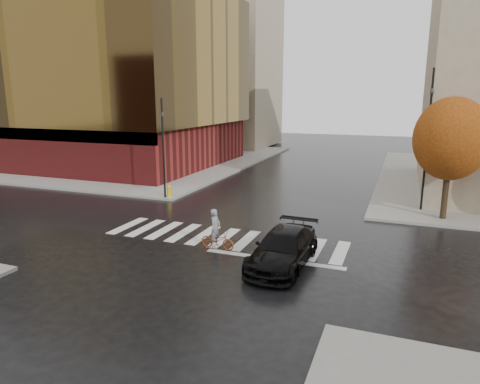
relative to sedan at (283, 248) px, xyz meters
The scene contains 12 objects.
ground 4.04m from the sedan, 153.11° to the left, with size 120.00×120.00×0.00m, color black.
sidewalk_nw 33.51m from the sedan, 137.12° to the left, with size 30.00×30.00×0.15m, color gray.
crosswalk 4.29m from the sedan, 147.06° to the left, with size 12.00×3.00×0.01m, color silver.
office_glass 33.19m from the sedan, 142.24° to the left, with size 27.00×19.00×16.00m.
building_nw_far 44.46m from the sedan, 116.74° to the left, with size 14.00×12.00×20.00m, color gray.
tree_ne_a 11.84m from the sedan, 54.96° to the left, with size 3.80×3.80×6.50m.
sedan is the anchor object (origin of this frame).
cyclist 3.36m from the sedan, 166.22° to the left, with size 1.63×0.66×1.82m.
traffic_light_nw 13.39m from the sedan, 141.66° to the left, with size 0.17×0.15×6.39m.
traffic_light_ne 12.75m from the sedan, 63.49° to the left, with size 0.21×0.24×8.03m.
fire_hydrant 13.03m from the sedan, 140.45° to the left, with size 0.29×0.29×0.80m.
manhole 0.78m from the sedan, 36.70° to the right, with size 0.66×0.66×0.01m, color #3D3215.
Camera 1 is at (7.72, -17.47, 6.65)m, focal length 32.00 mm.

